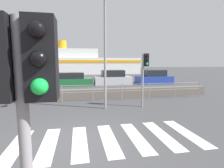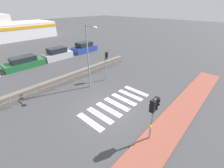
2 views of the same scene
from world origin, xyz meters
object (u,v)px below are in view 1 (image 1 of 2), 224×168
object	(u,v)px
streetlamp	(106,40)
parked_car_green	(70,80)
parked_car_white	(18,81)
ferry_boat	(74,63)
parked_car_blue	(154,78)
traffic_light_near	(21,92)
parked_car_silver	(113,78)
traffic_light_far	(145,68)

from	to	relation	value
streetlamp	parked_car_green	world-z (taller)	streetlamp
parked_car_white	streetlamp	bearing A→B (deg)	-54.27
parked_car_white	ferry_boat	bearing A→B (deg)	75.74
parked_car_green	parked_car_blue	bearing A→B (deg)	-0.00
traffic_light_near	parked_car_green	size ratio (longest dim) A/B	0.60
streetlamp	parked_car_blue	distance (m)	12.74
traffic_light_near	parked_car_silver	distance (m)	17.74
parked_car_white	traffic_light_far	bearing A→B (deg)	-46.44
traffic_light_far	parked_car_silver	bearing A→B (deg)	88.65
traffic_light_far	parked_car_green	bearing A→B (deg)	113.47
traffic_light_near	streetlamp	bearing A→B (deg)	75.39
streetlamp	parked_car_white	size ratio (longest dim) A/B	1.25
traffic_light_near	traffic_light_far	size ratio (longest dim) A/B	0.96
traffic_light_far	parked_car_blue	bearing A→B (deg)	62.83
traffic_light_far	parked_car_white	xyz separation A→B (m)	(-9.40, 9.89, -1.53)
parked_car_blue	parked_car_white	bearing A→B (deg)	180.00
parked_car_green	streetlamp	bearing A→B (deg)	-77.94
parked_car_white	parked_car_green	bearing A→B (deg)	0.00
streetlamp	parked_car_blue	bearing A→B (deg)	54.51
parked_car_green	parked_car_silver	distance (m)	4.53
streetlamp	parked_car_green	xyz separation A→B (m)	(-2.16, 10.11, -2.93)
traffic_light_near	traffic_light_far	xyz separation A→B (m)	(3.97, 7.28, -0.05)
streetlamp	parked_car_silver	distance (m)	10.76
ferry_boat	parked_car_silver	world-z (taller)	ferry_boat
parked_car_blue	parked_car_silver	bearing A→B (deg)	180.00
traffic_light_far	parked_car_blue	distance (m)	11.21
parked_car_white	parked_car_blue	size ratio (longest dim) A/B	1.11
traffic_light_near	ferry_boat	world-z (taller)	ferry_boat
traffic_light_far	parked_car_green	size ratio (longest dim) A/B	0.63
parked_car_white	parked_car_blue	world-z (taller)	parked_car_blue
traffic_light_near	ferry_boat	distance (m)	37.70
traffic_light_near	traffic_light_far	world-z (taller)	traffic_light_far
parked_car_green	parked_car_silver	world-z (taller)	parked_car_silver
parked_car_silver	parked_car_white	bearing A→B (deg)	-180.00
streetlamp	parked_car_green	distance (m)	10.74
ferry_boat	parked_car_white	bearing A→B (deg)	-104.26
parked_car_white	parked_car_blue	distance (m)	14.48
parked_car_green	parked_car_silver	bearing A→B (deg)	0.00
parked_car_silver	traffic_light_far	bearing A→B (deg)	-91.35
traffic_light_far	ferry_boat	xyz separation A→B (m)	(-4.19, 30.43, 0.11)
streetlamp	parked_car_white	xyz separation A→B (m)	(-7.27, 10.11, -2.93)
traffic_light_far	parked_car_white	bearing A→B (deg)	133.56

